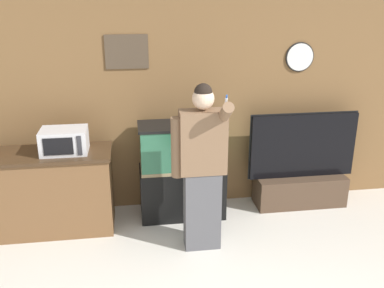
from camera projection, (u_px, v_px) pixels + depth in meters
The scene contains 6 objects.
wall_back_paneled at pixel (191, 103), 5.12m from camera, with size 10.00×0.08×2.60m.
counter_island at pixel (48, 192), 4.75m from camera, with size 1.43×0.60×0.92m.
microwave at pixel (64, 141), 4.57m from camera, with size 0.49×0.36×0.26m.
aquarium_on_stand at pixel (182, 170), 5.03m from camera, with size 0.99×0.47×1.14m.
tv_on_stand at pixel (300, 178), 5.36m from camera, with size 1.35×0.40×1.20m.
person_standing at pixel (202, 167), 4.26m from camera, with size 0.55×0.42×1.75m.
Camera 1 is at (-0.70, -1.81, 2.56)m, focal length 40.00 mm.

